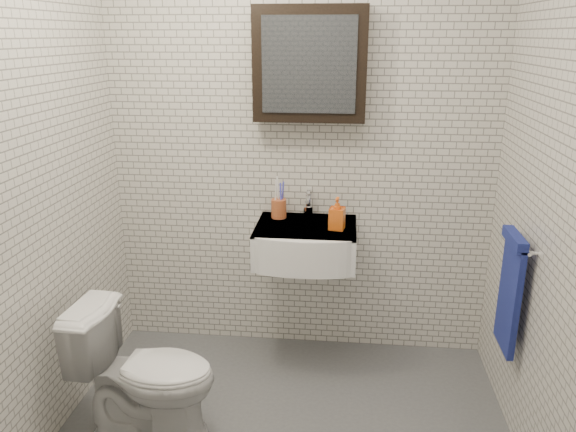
{
  "coord_description": "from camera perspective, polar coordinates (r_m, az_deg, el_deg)",
  "views": [
    {
      "loc": [
        0.26,
        -2.14,
        1.85
      ],
      "look_at": [
        -0.02,
        0.45,
        1.01
      ],
      "focal_mm": 35.0,
      "sensor_mm": 36.0,
      "label": 1
    }
  ],
  "objects": [
    {
      "name": "towel_rail",
      "position": [
        2.84,
        21.67,
        -6.76
      ],
      "size": [
        0.09,
        0.3,
        0.58
      ],
      "color": "silver",
      "rests_on": "room_shell"
    },
    {
      "name": "soap_bottle",
      "position": [
        3.01,
        5.01,
        0.26
      ],
      "size": [
        0.09,
        0.09,
        0.18
      ],
      "primitive_type": "imported",
      "rotation": [
        0.0,
        0.0,
        -0.17
      ],
      "color": "#EF4D19",
      "rests_on": "washbasin"
    },
    {
      "name": "toothbrush_cup",
      "position": [
        3.2,
        -0.94,
        0.87
      ],
      "size": [
        0.09,
        0.09,
        0.24
      ],
      "rotation": [
        0.0,
        0.0,
        -0.08
      ],
      "color": "#B0532C",
      "rests_on": "washbasin"
    },
    {
      "name": "room_shell",
      "position": [
        2.19,
        -0.87,
        7.82
      ],
      "size": [
        2.22,
        2.02,
        2.51
      ],
      "color": "silver",
      "rests_on": "ground"
    },
    {
      "name": "toilet",
      "position": [
        2.82,
        -14.21,
        -15.18
      ],
      "size": [
        0.68,
        0.41,
        0.67
      ],
      "primitive_type": "imported",
      "rotation": [
        0.0,
        0.0,
        1.51
      ],
      "color": "white",
      "rests_on": "ground"
    },
    {
      "name": "washbasin",
      "position": [
        3.08,
        1.77,
        -2.85
      ],
      "size": [
        0.55,
        0.5,
        0.2
      ],
      "color": "white",
      "rests_on": "room_shell"
    },
    {
      "name": "mirror_cabinet",
      "position": [
        3.08,
        2.23,
        15.13
      ],
      "size": [
        0.6,
        0.15,
        0.6
      ],
      "color": "black",
      "rests_on": "room_shell"
    },
    {
      "name": "faucet",
      "position": [
        3.22,
        2.07,
        1.08
      ],
      "size": [
        0.06,
        0.2,
        0.15
      ],
      "color": "silver",
      "rests_on": "washbasin"
    }
  ]
}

